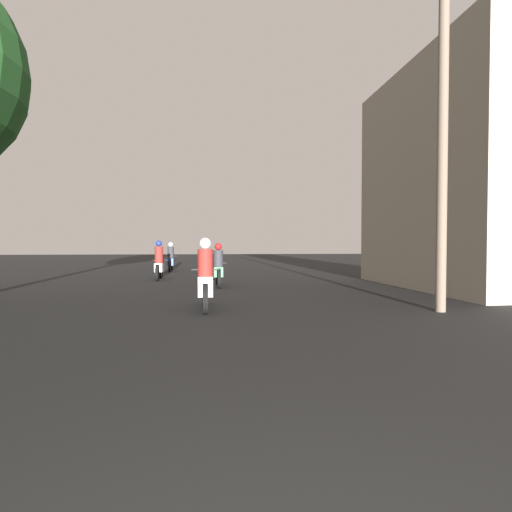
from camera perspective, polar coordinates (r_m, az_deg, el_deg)
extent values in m
cylinder|color=black|center=(9.17, -7.25, -5.04)|extent=(0.10, 0.60, 0.60)
cylinder|color=black|center=(7.93, -7.23, -6.08)|extent=(0.10, 0.60, 0.60)
cube|color=#ADADB2|center=(8.52, -7.24, -4.16)|extent=(0.30, 0.88, 0.41)
cylinder|color=black|center=(8.91, -7.25, -1.95)|extent=(0.60, 0.04, 0.04)
cylinder|color=maroon|center=(8.40, -7.25, -0.94)|extent=(0.32, 0.32, 0.56)
sphere|color=silver|center=(8.40, -7.26, 1.79)|extent=(0.24, 0.24, 0.24)
cylinder|color=black|center=(14.02, -5.52, -2.70)|extent=(0.10, 0.62, 0.62)
cylinder|color=black|center=(12.57, -5.31, -3.19)|extent=(0.10, 0.62, 0.62)
cube|color=#1E6B33|center=(13.28, -5.42, -2.24)|extent=(0.30, 0.71, 0.32)
cylinder|color=black|center=(13.74, -5.49, -1.03)|extent=(0.60, 0.04, 0.04)
cylinder|color=#2D2D33|center=(13.19, -5.42, -0.37)|extent=(0.32, 0.32, 0.55)
sphere|color=#A51919|center=(13.18, -5.42, 1.35)|extent=(0.24, 0.24, 0.24)
cylinder|color=black|center=(16.84, -13.41, -2.03)|extent=(0.10, 0.62, 0.62)
cylinder|color=black|center=(15.55, -13.92, -2.33)|extent=(0.10, 0.62, 0.62)
cube|color=silver|center=(16.18, -13.66, -1.59)|extent=(0.30, 0.79, 0.33)
cylinder|color=black|center=(16.59, -13.51, -0.60)|extent=(0.60, 0.04, 0.04)
cylinder|color=maroon|center=(16.09, -13.70, 0.15)|extent=(0.32, 0.32, 0.66)
sphere|color=navy|center=(16.08, -13.71, 1.75)|extent=(0.24, 0.24, 0.24)
cylinder|color=black|center=(21.77, -11.92, -1.24)|extent=(0.10, 0.60, 0.60)
cylinder|color=black|center=(20.44, -12.21, -1.42)|extent=(0.10, 0.60, 0.60)
cube|color=#1E389E|center=(21.09, -12.06, -0.83)|extent=(0.30, 0.71, 0.37)
cylinder|color=black|center=(21.52, -11.97, -0.03)|extent=(0.60, 0.04, 0.04)
cylinder|color=#2D2D33|center=(21.01, -12.09, 0.47)|extent=(0.32, 0.32, 0.59)
sphere|color=silver|center=(21.00, -12.09, 1.61)|extent=(0.24, 0.24, 0.24)
cube|color=gray|center=(14.46, 28.04, 9.84)|extent=(4.11, 7.15, 6.96)
cylinder|color=#6B5B4C|center=(9.17, 25.12, 16.02)|extent=(0.20, 0.20, 7.32)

